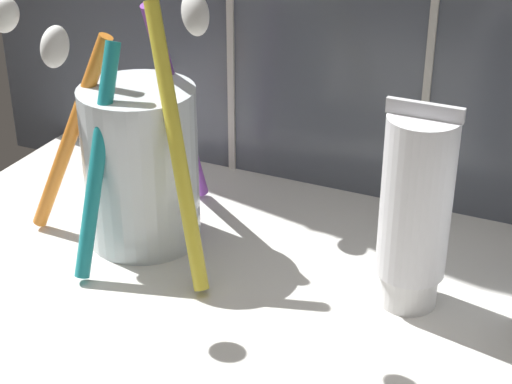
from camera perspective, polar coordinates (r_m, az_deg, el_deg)
The scene contains 3 objects.
sink_counter at distance 46.73cm, azimuth 2.93°, elevation -11.05°, with size 56.44×36.60×2.00cm, color silver.
toothbrush_cup at distance 53.20cm, azimuth -7.77°, elevation 2.19°, with size 16.82×15.75×18.02cm.
toothpaste_tube at distance 46.97cm, azimuth 10.57°, elevation -1.16°, with size 4.07×3.88×12.12cm.
Camera 1 is at (13.16, -34.17, 30.03)cm, focal length 60.00 mm.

